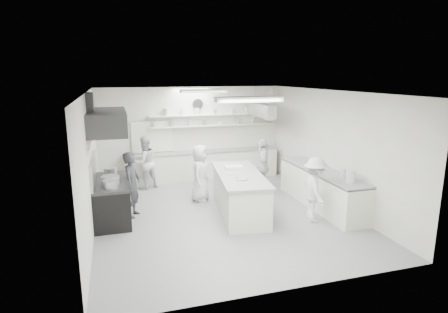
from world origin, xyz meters
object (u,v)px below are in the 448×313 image
object	(u,v)px
stove	(112,201)
back_counter	(203,165)
cook_stove	(132,185)
right_counter	(321,189)
prep_island	(239,194)
cook_back	(145,162)

from	to	relation	value
stove	back_counter	xyz separation A→B (m)	(2.90, 2.80, 0.01)
stove	cook_stove	distance (m)	0.60
stove	back_counter	size ratio (longest dim) A/B	0.36
stove	right_counter	distance (m)	5.28
prep_island	cook_back	world-z (taller)	cook_back
prep_island	cook_stove	distance (m)	2.63
prep_island	cook_stove	world-z (taller)	cook_stove
right_counter	prep_island	distance (m)	2.21
right_counter	cook_back	xyz separation A→B (m)	(-4.27, 2.91, 0.34)
back_counter	prep_island	distance (m)	3.24
right_counter	cook_stove	world-z (taller)	cook_stove
prep_island	stove	bearing A→B (deg)	179.75
back_counter	prep_island	world-z (taller)	prep_island
back_counter	cook_back	size ratio (longest dim) A/B	3.10
back_counter	cook_back	world-z (taller)	cook_back
cook_back	back_counter	bearing A→B (deg)	169.95
cook_stove	prep_island	bearing A→B (deg)	-78.13
stove	cook_stove	bearing A→B (deg)	9.84
right_counter	prep_island	bearing A→B (deg)	175.72
back_counter	prep_island	bearing A→B (deg)	-87.44
right_counter	cook_stove	bearing A→B (deg)	171.82
cook_back	cook_stove	bearing A→B (deg)	53.25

